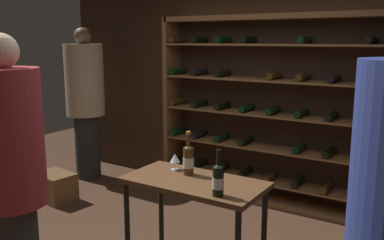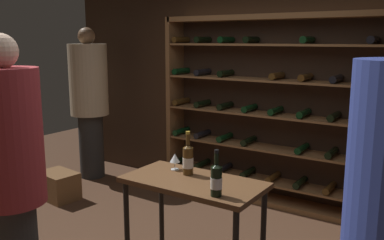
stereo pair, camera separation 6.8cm
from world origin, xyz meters
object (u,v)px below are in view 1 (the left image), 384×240
(wine_bottle_green_slim, at_px, (188,159))
(wine_crate, at_px, (55,186))
(person_guest_plum_blouse, at_px, (85,97))
(person_guest_khaki, at_px, (10,169))
(wine_bottle_black_capsule, at_px, (218,179))
(tasting_table, at_px, (194,194))
(wine_glass_stemmed_left, at_px, (175,159))
(wine_rack, at_px, (273,113))

(wine_bottle_green_slim, bearing_deg, wine_crate, 167.33)
(person_guest_plum_blouse, distance_m, wine_bottle_green_slim, 2.87)
(person_guest_khaki, height_order, wine_crate, person_guest_khaki)
(person_guest_plum_blouse, bearing_deg, wine_bottle_black_capsule, 152.65)
(tasting_table, distance_m, person_guest_khaki, 1.32)
(wine_glass_stemmed_left, bearing_deg, person_guest_plum_blouse, 151.53)
(wine_rack, bearing_deg, tasting_table, -85.99)
(wine_crate, relative_size, wine_glass_stemmed_left, 3.55)
(wine_glass_stemmed_left, bearing_deg, wine_rack, 85.57)
(person_guest_plum_blouse, distance_m, wine_bottle_black_capsule, 3.38)
(wine_bottle_black_capsule, distance_m, wine_glass_stemmed_left, 0.66)
(wine_rack, distance_m, person_guest_khaki, 2.97)
(wine_crate, relative_size, wine_bottle_green_slim, 1.37)
(wine_rack, height_order, tasting_table, wine_rack)
(tasting_table, bearing_deg, wine_rack, 94.01)
(wine_rack, distance_m, wine_glass_stemmed_left, 1.77)
(person_guest_plum_blouse, bearing_deg, person_guest_khaki, 128.64)
(wine_rack, bearing_deg, person_guest_plum_blouse, -169.42)
(wine_bottle_black_capsule, height_order, wine_glass_stemmed_left, wine_bottle_black_capsule)
(tasting_table, height_order, wine_glass_stemmed_left, wine_glass_stemmed_left)
(wine_glass_stemmed_left, bearing_deg, wine_crate, 167.54)
(person_guest_plum_blouse, bearing_deg, tasting_table, 152.96)
(wine_rack, relative_size, wine_glass_stemmed_left, 21.31)
(wine_bottle_green_slim, height_order, wine_glass_stemmed_left, wine_bottle_green_slim)
(wine_bottle_black_capsule, bearing_deg, wine_crate, 163.64)
(wine_bottle_black_capsule, relative_size, wine_glass_stemmed_left, 2.41)
(wine_rack, height_order, person_guest_khaki, wine_rack)
(wine_crate, xyz_separation_m, wine_bottle_green_slim, (2.24, -0.50, 0.81))
(person_guest_plum_blouse, bearing_deg, wine_bottle_green_slim, 153.50)
(wine_rack, bearing_deg, wine_bottle_green_slim, -89.27)
(person_guest_plum_blouse, distance_m, wine_glass_stemmed_left, 2.72)
(tasting_table, distance_m, wine_bottle_black_capsule, 0.43)
(tasting_table, distance_m, wine_bottle_green_slim, 0.27)
(person_guest_plum_blouse, xyz_separation_m, person_guest_khaki, (1.85, -2.42, -0.06))
(wine_bottle_green_slim, bearing_deg, wine_glass_stemmed_left, 164.67)
(tasting_table, xyz_separation_m, wine_glass_stemmed_left, (-0.27, 0.13, 0.20))
(person_guest_plum_blouse, height_order, person_guest_khaki, person_guest_plum_blouse)
(wine_bottle_black_capsule, bearing_deg, wine_glass_stemmed_left, 151.01)
(person_guest_khaki, bearing_deg, wine_glass_stemmed_left, -168.81)
(tasting_table, height_order, person_guest_khaki, person_guest_khaki)
(wine_rack, height_order, wine_bottle_black_capsule, wine_rack)
(wine_rack, height_order, person_guest_plum_blouse, wine_rack)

